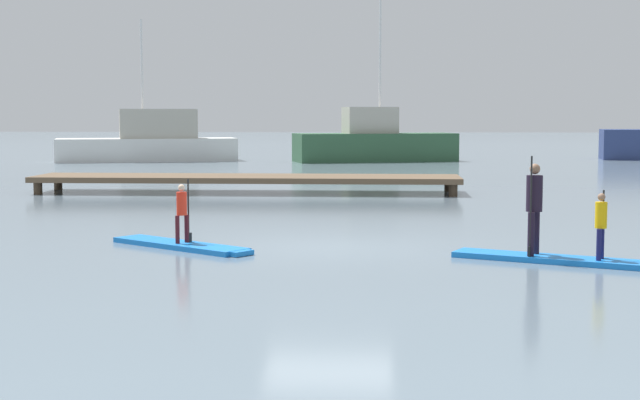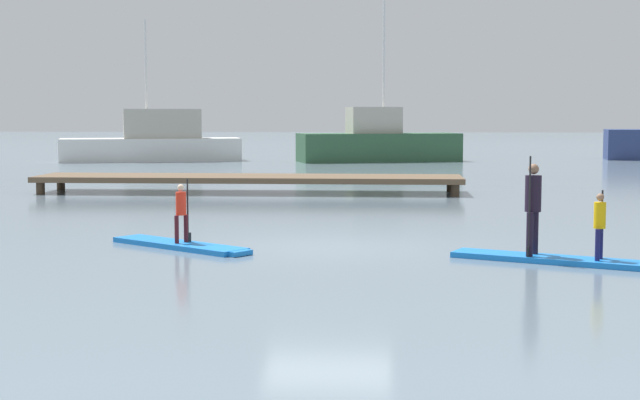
{
  "view_description": "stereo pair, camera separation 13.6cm",
  "coord_description": "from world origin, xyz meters",
  "views": [
    {
      "loc": [
        0.96,
        -18.21,
        2.58
      ],
      "look_at": [
        -0.32,
        2.49,
        0.71
      ],
      "focal_mm": 53.24,
      "sensor_mm": 36.0,
      "label": 1
    },
    {
      "loc": [
        1.1,
        -18.2,
        2.58
      ],
      "look_at": [
        -0.32,
        2.49,
        0.71
      ],
      "focal_mm": 53.24,
      "sensor_mm": 36.0,
      "label": 2
    }
  ],
  "objects": [
    {
      "name": "ground_plane",
      "position": [
        0.0,
        0.0,
        0.0
      ],
      "size": [
        240.0,
        240.0,
        0.0
      ],
      "primitive_type": "plane",
      "color": "slate"
    },
    {
      "name": "paddleboard_near",
      "position": [
        -2.84,
        -0.2,
        0.05
      ],
      "size": [
        3.08,
        2.48,
        0.1
      ],
      "color": "blue",
      "rests_on": "ground"
    },
    {
      "name": "paddler_child_solo",
      "position": [
        -2.83,
        -0.19,
        0.74
      ],
      "size": [
        0.29,
        0.34,
        1.23
      ],
      "color": "#4C1419",
      "rests_on": "paddleboard_near"
    },
    {
      "name": "paddleboard_far",
      "position": [
        4.0,
        -1.51,
        0.05
      ],
      "size": [
        3.41,
        1.99,
        0.1
      ],
      "color": "blue",
      "rests_on": "ground"
    },
    {
      "name": "paddler_adult",
      "position": [
        3.7,
        -1.38,
        1.03
      ],
      "size": [
        0.38,
        0.48,
        1.76
      ],
      "color": "black",
      "rests_on": "paddleboard_far"
    },
    {
      "name": "paddler_child_front",
      "position": [
        4.76,
        -1.85,
        0.74
      ],
      "size": [
        0.27,
        0.37,
        1.19
      ],
      "color": "#19194C",
      "rests_on": "paddleboard_far"
    },
    {
      "name": "fishing_boat_green_midground",
      "position": [
        0.71,
        34.0,
        1.03
      ],
      "size": [
        9.2,
        5.08,
        8.82
      ],
      "color": "#2D5638",
      "rests_on": "ground"
    },
    {
      "name": "motor_boat_small_navy",
      "position": [
        -11.67,
        33.63,
        1.09
      ],
      "size": [
        10.17,
        5.37,
        7.76
      ],
      "color": "silver",
      "rests_on": "ground"
    },
    {
      "name": "floating_dock",
      "position": [
        -3.38,
        12.76,
        0.47
      ],
      "size": [
        13.98,
        2.54,
        0.57
      ],
      "color": "brown",
      "rests_on": "ground"
    }
  ]
}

